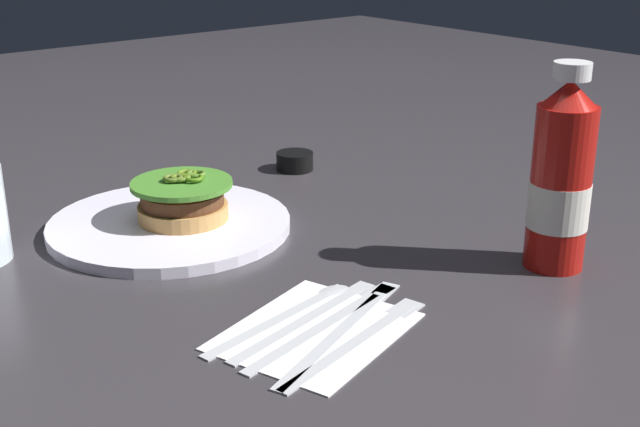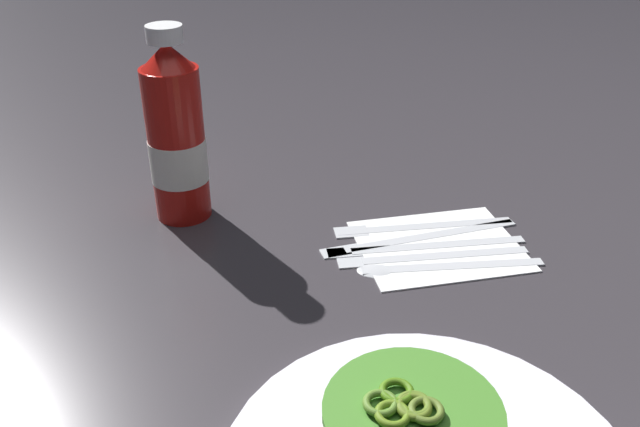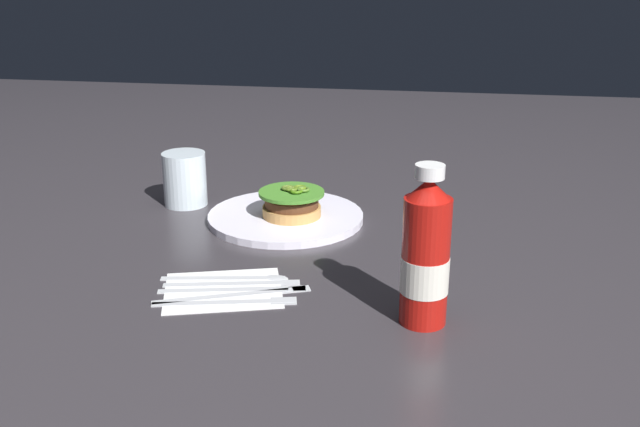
{
  "view_description": "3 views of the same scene",
  "coord_description": "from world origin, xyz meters",
  "px_view_note": "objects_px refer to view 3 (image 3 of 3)",
  "views": [
    {
      "loc": [
        -0.45,
        -0.64,
        0.35
      ],
      "look_at": [
        0.06,
        -0.02,
        0.05
      ],
      "focal_mm": 46.9,
      "sensor_mm": 36.0,
      "label": 1
    },
    {
      "loc": [
        0.03,
        0.46,
        0.37
      ],
      "look_at": [
        0.08,
        -0.08,
        0.07
      ],
      "focal_mm": 37.42,
      "sensor_mm": 36.0,
      "label": 2
    },
    {
      "loc": [
        0.25,
        -1.04,
        0.45
      ],
      "look_at": [
        0.08,
        -0.02,
        0.08
      ],
      "focal_mm": 41.1,
      "sensor_mm": 36.0,
      "label": 3
    }
  ],
  "objects_px": {
    "dinner_plate": "(286,217)",
    "fork_utensil": "(237,300)",
    "water_glass": "(185,179)",
    "butter_knife": "(242,287)",
    "table_knife": "(241,281)",
    "napkin": "(223,290)",
    "ketchup_bottle": "(426,256)",
    "spoon_utensil": "(243,276)",
    "condiment_cup": "(431,205)",
    "steak_knife": "(243,292)",
    "burger_sandwich": "(294,203)"
  },
  "relations": [
    {
      "from": "dinner_plate",
      "to": "fork_utensil",
      "type": "distance_m",
      "value": 0.33
    },
    {
      "from": "water_glass",
      "to": "butter_knife",
      "type": "relative_size",
      "value": 0.49
    },
    {
      "from": "butter_knife",
      "to": "table_knife",
      "type": "bearing_deg",
      "value": 109.91
    },
    {
      "from": "napkin",
      "to": "ketchup_bottle",
      "type": "bearing_deg",
      "value": -9.18
    },
    {
      "from": "dinner_plate",
      "to": "ketchup_bottle",
      "type": "bearing_deg",
      "value": -53.42
    },
    {
      "from": "napkin",
      "to": "table_knife",
      "type": "relative_size",
      "value": 0.84
    },
    {
      "from": "ketchup_bottle",
      "to": "spoon_utensil",
      "type": "xyz_separation_m",
      "value": [
        -0.27,
        0.09,
        -0.09
      ]
    },
    {
      "from": "condiment_cup",
      "to": "table_knife",
      "type": "relative_size",
      "value": 0.27
    },
    {
      "from": "condiment_cup",
      "to": "ketchup_bottle",
      "type": "bearing_deg",
      "value": -90.02
    },
    {
      "from": "ketchup_bottle",
      "to": "steak_knife",
      "type": "relative_size",
      "value": 1.0
    },
    {
      "from": "water_glass",
      "to": "spoon_utensil",
      "type": "height_order",
      "value": "water_glass"
    },
    {
      "from": "steak_knife",
      "to": "water_glass",
      "type": "bearing_deg",
      "value": 120.01
    },
    {
      "from": "fork_utensil",
      "to": "spoon_utensil",
      "type": "distance_m",
      "value": 0.08
    },
    {
      "from": "dinner_plate",
      "to": "fork_utensil",
      "type": "relative_size",
      "value": 1.41
    },
    {
      "from": "dinner_plate",
      "to": "ketchup_bottle",
      "type": "xyz_separation_m",
      "value": [
        0.26,
        -0.34,
        0.09
      ]
    },
    {
      "from": "burger_sandwich",
      "to": "water_glass",
      "type": "bearing_deg",
      "value": 163.7
    },
    {
      "from": "fork_utensil",
      "to": "butter_knife",
      "type": "height_order",
      "value": "same"
    },
    {
      "from": "table_knife",
      "to": "burger_sandwich",
      "type": "bearing_deg",
      "value": 84.49
    },
    {
      "from": "water_glass",
      "to": "table_knife",
      "type": "xyz_separation_m",
      "value": [
        0.2,
        -0.33,
        -0.05
      ]
    },
    {
      "from": "ketchup_bottle",
      "to": "fork_utensil",
      "type": "relative_size",
      "value": 1.08
    },
    {
      "from": "dinner_plate",
      "to": "water_glass",
      "type": "xyz_separation_m",
      "value": [
        -0.21,
        0.06,
        0.04
      ]
    },
    {
      "from": "dinner_plate",
      "to": "napkin",
      "type": "distance_m",
      "value": 0.3
    },
    {
      "from": "dinner_plate",
      "to": "burger_sandwich",
      "type": "relative_size",
      "value": 2.4
    },
    {
      "from": "dinner_plate",
      "to": "burger_sandwich",
      "type": "height_order",
      "value": "burger_sandwich"
    },
    {
      "from": "burger_sandwich",
      "to": "butter_knife",
      "type": "relative_size",
      "value": 0.56
    },
    {
      "from": "steak_knife",
      "to": "table_knife",
      "type": "relative_size",
      "value": 1.08
    },
    {
      "from": "burger_sandwich",
      "to": "steak_knife",
      "type": "xyz_separation_m",
      "value": [
        -0.01,
        -0.3,
        -0.03
      ]
    },
    {
      "from": "table_knife",
      "to": "condiment_cup",
      "type": "bearing_deg",
      "value": 54.17
    },
    {
      "from": "dinner_plate",
      "to": "napkin",
      "type": "relative_size",
      "value": 1.69
    },
    {
      "from": "ketchup_bottle",
      "to": "napkin",
      "type": "distance_m",
      "value": 0.3
    },
    {
      "from": "burger_sandwich",
      "to": "condiment_cup",
      "type": "distance_m",
      "value": 0.26
    },
    {
      "from": "steak_knife",
      "to": "table_knife",
      "type": "bearing_deg",
      "value": 110.02
    },
    {
      "from": "condiment_cup",
      "to": "dinner_plate",
      "type": "bearing_deg",
      "value": -160.25
    },
    {
      "from": "table_knife",
      "to": "spoon_utensil",
      "type": "xyz_separation_m",
      "value": [
        -0.0,
        0.02,
        -0.0
      ]
    },
    {
      "from": "napkin",
      "to": "butter_knife",
      "type": "distance_m",
      "value": 0.03
    },
    {
      "from": "dinner_plate",
      "to": "steak_knife",
      "type": "bearing_deg",
      "value": -89.29
    },
    {
      "from": "spoon_utensil",
      "to": "dinner_plate",
      "type": "bearing_deg",
      "value": 87.66
    },
    {
      "from": "table_knife",
      "to": "spoon_utensil",
      "type": "relative_size",
      "value": 1.05
    },
    {
      "from": "dinner_plate",
      "to": "fork_utensil",
      "type": "height_order",
      "value": "dinner_plate"
    },
    {
      "from": "ketchup_bottle",
      "to": "table_knife",
      "type": "xyz_separation_m",
      "value": [
        -0.26,
        0.07,
        -0.09
      ]
    },
    {
      "from": "water_glass",
      "to": "fork_utensil",
      "type": "distance_m",
      "value": 0.44
    },
    {
      "from": "steak_knife",
      "to": "spoon_utensil",
      "type": "distance_m",
      "value": 0.05
    },
    {
      "from": "dinner_plate",
      "to": "water_glass",
      "type": "distance_m",
      "value": 0.22
    },
    {
      "from": "ketchup_bottle",
      "to": "condiment_cup",
      "type": "xyz_separation_m",
      "value": [
        0.0,
        0.44,
        -0.08
      ]
    },
    {
      "from": "burger_sandwich",
      "to": "butter_knife",
      "type": "distance_m",
      "value": 0.29
    },
    {
      "from": "fork_utensil",
      "to": "steak_knife",
      "type": "xyz_separation_m",
      "value": [
        0.0,
        0.03,
        0.0
      ]
    },
    {
      "from": "table_knife",
      "to": "spoon_utensil",
      "type": "distance_m",
      "value": 0.02
    },
    {
      "from": "steak_knife",
      "to": "ketchup_bottle",
      "type": "bearing_deg",
      "value": -8.34
    },
    {
      "from": "ketchup_bottle",
      "to": "table_knife",
      "type": "height_order",
      "value": "ketchup_bottle"
    },
    {
      "from": "spoon_utensil",
      "to": "napkin",
      "type": "bearing_deg",
      "value": -111.4
    }
  ]
}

